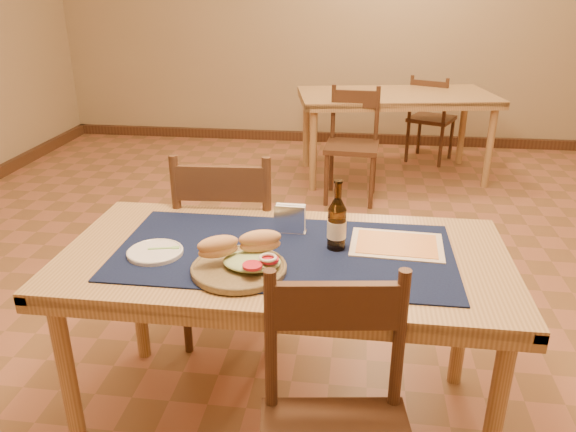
# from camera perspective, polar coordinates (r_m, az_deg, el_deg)

# --- Properties ---
(room) EXTENTS (6.04, 7.04, 2.84)m
(room) POSITION_cam_1_polar(r_m,az_deg,el_deg) (2.61, 2.09, 17.29)
(room) COLOR #9A5D43
(room) RESTS_ON ground
(main_table) EXTENTS (1.60, 0.80, 0.75)m
(main_table) POSITION_cam_1_polar(r_m,az_deg,el_deg) (2.06, -0.36, -5.76)
(main_table) COLOR #AB8651
(main_table) RESTS_ON ground
(placemat) EXTENTS (1.20, 0.60, 0.01)m
(placemat) POSITION_cam_1_polar(r_m,az_deg,el_deg) (2.02, -0.37, -3.63)
(placemat) COLOR #0E1835
(placemat) RESTS_ON main_table
(baseboard) EXTENTS (6.00, 7.00, 0.10)m
(baseboard) POSITION_cam_1_polar(r_m,az_deg,el_deg) (3.05, 1.73, -8.81)
(baseboard) COLOR #432918
(baseboard) RESTS_ON ground
(back_table) EXTENTS (1.78, 1.12, 0.75)m
(back_table) POSITION_cam_1_polar(r_m,az_deg,el_deg) (5.06, 10.88, 11.22)
(back_table) COLOR #AB8651
(back_table) RESTS_ON ground
(chair_main_far) EXTENTS (0.48, 0.48, 0.98)m
(chair_main_far) POSITION_cam_1_polar(r_m,az_deg,el_deg) (2.65, -5.90, -2.74)
(chair_main_far) COLOR #432918
(chair_main_far) RESTS_ON ground
(chair_back_near) EXTENTS (0.43, 0.43, 0.89)m
(chair_back_near) POSITION_cam_1_polar(r_m,az_deg,el_deg) (4.51, 6.56, 7.40)
(chair_back_near) COLOR #432918
(chair_back_near) RESTS_ON ground
(chair_back_far) EXTENTS (0.51, 0.51, 0.84)m
(chair_back_far) POSITION_cam_1_polar(r_m,az_deg,el_deg) (5.64, 14.28, 9.68)
(chair_back_far) COLOR #432918
(chair_back_far) RESTS_ON ground
(sandwich_plate) EXTENTS (0.32, 0.32, 0.12)m
(sandwich_plate) POSITION_cam_1_polar(r_m,az_deg,el_deg) (1.88, -4.70, -4.60)
(sandwich_plate) COLOR brown
(sandwich_plate) RESTS_ON placemat
(side_plate) EXTENTS (0.20, 0.20, 0.02)m
(side_plate) POSITION_cam_1_polar(r_m,az_deg,el_deg) (2.05, -13.35, -3.55)
(side_plate) COLOR silver
(side_plate) RESTS_ON placemat
(fork) EXTENTS (0.11, 0.04, 0.00)m
(fork) POSITION_cam_1_polar(r_m,az_deg,el_deg) (2.05, -12.27, -3.20)
(fork) COLOR #84C46B
(fork) RESTS_ON side_plate
(beer_bottle) EXTENTS (0.07, 0.07, 0.26)m
(beer_bottle) POSITION_cam_1_polar(r_m,az_deg,el_deg) (2.01, 4.98, -0.79)
(beer_bottle) COLOR #40260B
(beer_bottle) RESTS_ON placemat
(napkin_holder) EXTENTS (0.13, 0.05, 0.11)m
(napkin_holder) POSITION_cam_1_polar(r_m,az_deg,el_deg) (2.14, 0.18, -0.37)
(napkin_holder) COLOR white
(napkin_holder) RESTS_ON placemat
(menu_card) EXTENTS (0.35, 0.26, 0.01)m
(menu_card) POSITION_cam_1_polar(r_m,az_deg,el_deg) (2.10, 10.98, -2.84)
(menu_card) COLOR beige
(menu_card) RESTS_ON placemat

